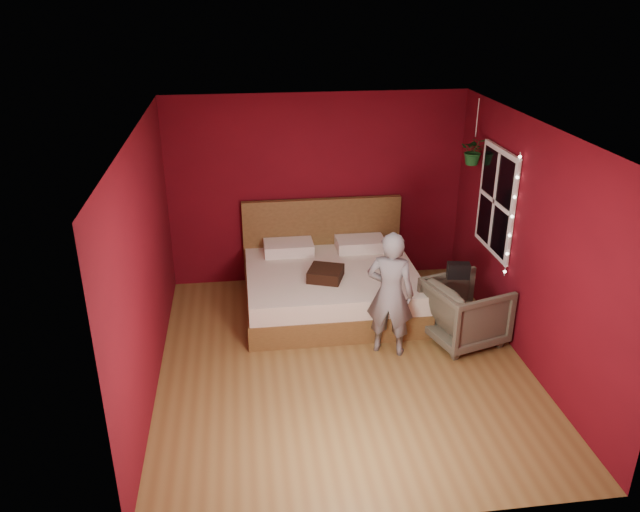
{
  "coord_description": "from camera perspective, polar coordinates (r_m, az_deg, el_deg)",
  "views": [
    {
      "loc": [
        -1.02,
        -5.78,
        3.87
      ],
      "look_at": [
        -0.2,
        0.4,
        1.13
      ],
      "focal_mm": 35.0,
      "sensor_mm": 36.0,
      "label": 1
    }
  ],
  "objects": [
    {
      "name": "handbag",
      "position": [
        7.34,
        12.54,
        -1.3
      ],
      "size": [
        0.27,
        0.17,
        0.18
      ],
      "primitive_type": "cube",
      "rotation": [
        0.0,
        0.0,
        -0.19
      ],
      "color": "black",
      "rests_on": "armchair"
    },
    {
      "name": "floor",
      "position": [
        7.03,
        2.11,
        -9.73
      ],
      "size": [
        4.5,
        4.5,
        0.0
      ],
      "primitive_type": "plane",
      "color": "brown",
      "rests_on": "ground"
    },
    {
      "name": "window",
      "position": [
        7.69,
        15.78,
        4.84
      ],
      "size": [
        0.05,
        0.97,
        1.27
      ],
      "color": "white",
      "rests_on": "room_walls"
    },
    {
      "name": "person",
      "position": [
        6.92,
        6.43,
        -3.46
      ],
      "size": [
        0.63,
        0.53,
        1.46
      ],
      "primitive_type": "imported",
      "rotation": [
        0.0,
        0.0,
        2.73
      ],
      "color": "slate",
      "rests_on": "ground"
    },
    {
      "name": "bed",
      "position": [
        8.06,
        0.93,
        -2.49
      ],
      "size": [
        2.17,
        1.85,
        1.2
      ],
      "color": "brown",
      "rests_on": "ground"
    },
    {
      "name": "fairy_lights",
      "position": [
        7.23,
        17.16,
        3.47
      ],
      "size": [
        0.04,
        0.04,
        1.45
      ],
      "color": "silver",
      "rests_on": "room_walls"
    },
    {
      "name": "room_walls",
      "position": [
        6.26,
        2.33,
        3.2
      ],
      "size": [
        4.04,
        4.54,
        2.62
      ],
      "color": "#600A14",
      "rests_on": "ground"
    },
    {
      "name": "throw_pillow",
      "position": [
        7.61,
        0.52,
        -1.63
      ],
      "size": [
        0.51,
        0.51,
        0.14
      ],
      "primitive_type": "cube",
      "rotation": [
        0.0,
        0.0,
        -0.36
      ],
      "color": "black",
      "rests_on": "bed"
    },
    {
      "name": "hanging_plant",
      "position": [
        8.09,
        13.9,
        9.33
      ],
      "size": [
        0.4,
        0.38,
        0.82
      ],
      "color": "silver",
      "rests_on": "room_walls"
    },
    {
      "name": "armchair",
      "position": [
        7.44,
        13.1,
        -4.99
      ],
      "size": [
        1.02,
        1.0,
        0.75
      ],
      "primitive_type": "imported",
      "rotation": [
        0.0,
        0.0,
        1.86
      ],
      "color": "#565644",
      "rests_on": "ground"
    }
  ]
}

